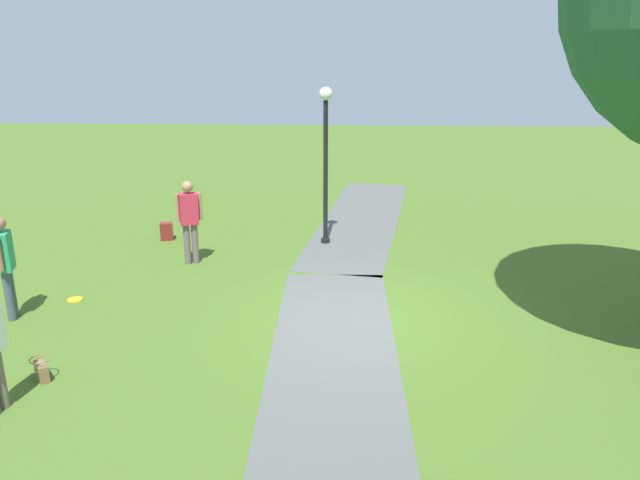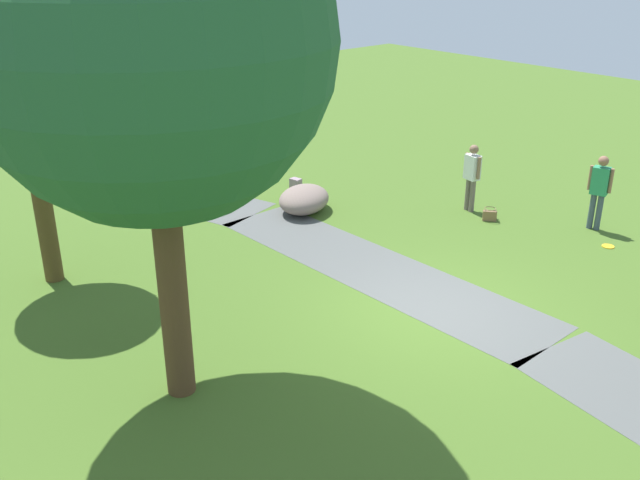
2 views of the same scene
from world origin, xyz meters
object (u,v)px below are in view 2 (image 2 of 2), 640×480
Objects in this scene: large_shade_tree at (150,41)px; lawn_boulder at (304,199)px; passerby_on_path at (599,187)px; frisbee_on_grass at (608,246)px; woman_with_handbag at (472,173)px; handbag_on_grass at (490,215)px; young_tree_near_path at (23,86)px; backpack_by_boulder at (296,186)px.

large_shade_tree is 3.85× the size of lawn_boulder.
passerby_on_path reaches higher than lawn_boulder.
lawn_boulder is at bearing 30.99° from frisbee_on_grass.
handbag_on_grass is (-0.74, 0.18, -0.81)m from woman_with_handbag.
passerby_on_path is at bearing -42.70° from frisbee_on_grass.
large_shade_tree reaches higher than frisbee_on_grass.
young_tree_near_path is at bearing -0.51° from large_shade_tree.
large_shade_tree is at bearing 129.59° from backpack_by_boulder.
young_tree_near_path is 3.09× the size of woman_with_handbag.
woman_with_handbag reaches higher than frisbee_on_grass.
passerby_on_path reaches higher than handbag_on_grass.
large_shade_tree is 11.16m from passerby_on_path.
passerby_on_path reaches higher than woman_with_handbag.
passerby_on_path is at bearing -140.59° from lawn_boulder.
backpack_by_boulder is at bearing -83.47° from young_tree_near_path.
woman_with_handbag is 1.12m from handbag_on_grass.
large_shade_tree reaches higher than backpack_by_boulder.
passerby_on_path is (-2.61, -1.20, 0.05)m from woman_with_handbag.
lawn_boulder is 1.16× the size of woman_with_handbag.
passerby_on_path is at bearing -150.52° from backpack_by_boulder.
young_tree_near_path is 10.01m from woman_with_handbag.
large_shade_tree reaches higher than lawn_boulder.
handbag_on_grass reaches higher than frisbee_on_grass.
large_shade_tree is at bearing 179.49° from young_tree_near_path.
lawn_boulder is (4.47, -6.10, -4.72)m from large_shade_tree.
large_shade_tree is 4.26× the size of passerby_on_path.
passerby_on_path is 4.51× the size of handbag_on_grass.
large_shade_tree is 10.05m from backpack_by_boulder.
young_tree_near_path is at bearing 71.98° from woman_with_handbag.
large_shade_tree is 18.39× the size of backpack_by_boulder.
large_shade_tree is at bearing 101.50° from woman_with_handbag.
passerby_on_path reaches higher than frisbee_on_grass.
frisbee_on_grass is at bearing -157.85° from backpack_by_boulder.
frisbee_on_grass is (-2.62, -0.68, -0.13)m from handbag_on_grass.
passerby_on_path is 4.32× the size of backpack_by_boulder.
backpack_by_boulder is (3.74, 2.39, -0.76)m from woman_with_handbag.
lawn_boulder is at bearing -53.79° from large_shade_tree.
young_tree_near_path is at bearing 96.53° from backpack_by_boulder.
large_shade_tree is 10.22m from woman_with_handbag.
lawn_boulder is at bearing -93.53° from young_tree_near_path.
lawn_boulder is 4.99× the size of handbag_on_grass.
young_tree_near_path is at bearing 67.47° from handbag_on_grass.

